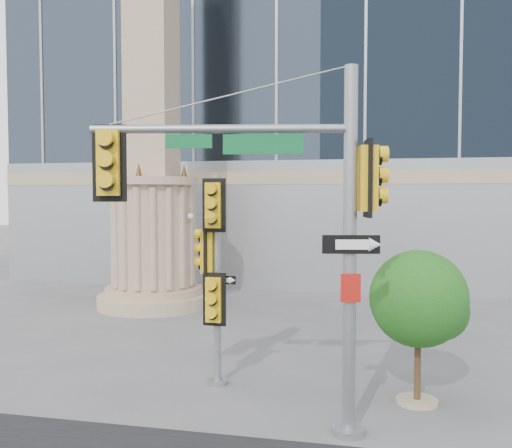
# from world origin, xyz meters

# --- Properties ---
(ground) EXTENTS (120.00, 120.00, 0.00)m
(ground) POSITION_xyz_m (0.00, 0.00, 0.00)
(ground) COLOR #545456
(ground) RESTS_ON ground
(monument) EXTENTS (4.40, 4.40, 16.60)m
(monument) POSITION_xyz_m (-6.00, 9.00, 5.52)
(monument) COLOR tan
(monument) RESTS_ON ground
(main_signal_pole) EXTENTS (5.19, 1.43, 6.75)m
(main_signal_pole) POSITION_xyz_m (1.03, -1.73, 4.18)
(main_signal_pole) COLOR slate
(main_signal_pole) RESTS_ON ground
(secondary_signal_pole) EXTENTS (0.83, 0.63, 4.87)m
(secondary_signal_pole) POSITION_xyz_m (-0.97, 0.53, 2.86)
(secondary_signal_pole) COLOR slate
(secondary_signal_pole) RESTS_ON ground
(street_tree) EXTENTS (2.10, 2.05, 3.27)m
(street_tree) POSITION_xyz_m (3.60, 0.42, 2.15)
(street_tree) COLOR tan
(street_tree) RESTS_ON ground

